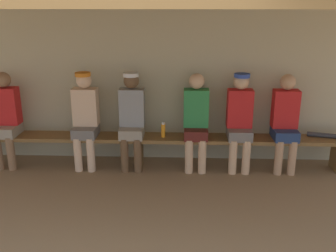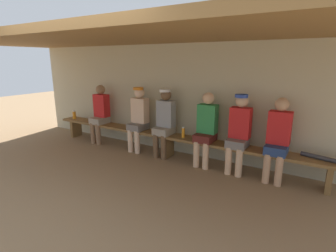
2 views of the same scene
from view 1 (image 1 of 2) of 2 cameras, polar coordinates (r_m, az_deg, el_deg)
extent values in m
plane|color=#8C6D4C|center=(4.21, -6.54, -14.52)|extent=(24.00, 24.00, 0.00)
cube|color=#B7AD8C|center=(5.66, -3.92, 6.16)|extent=(8.00, 0.20, 2.20)
cube|color=olive|center=(4.25, -6.20, 17.95)|extent=(8.00, 2.80, 0.12)
cube|color=brown|center=(5.41, -4.27, -1.74)|extent=(6.00, 0.36, 0.05)
cube|color=brown|center=(5.49, -4.22, -4.00)|extent=(0.08, 0.29, 0.41)
cube|color=gray|center=(5.37, -5.33, -0.84)|extent=(0.32, 0.40, 0.14)
cylinder|color=brown|center=(5.33, -6.42, -4.33)|extent=(0.11, 0.11, 0.48)
cylinder|color=brown|center=(5.31, -4.50, -4.38)|extent=(0.11, 0.11, 0.48)
cube|color=gray|center=(5.35, -5.32, 2.78)|extent=(0.34, 0.20, 0.52)
sphere|color=brown|center=(5.26, -5.44, 6.67)|extent=(0.21, 0.21, 0.21)
cylinder|color=white|center=(5.21, -5.53, 7.56)|extent=(0.21, 0.21, 0.05)
cube|color=gray|center=(5.86, -22.68, -0.56)|extent=(0.32, 0.40, 0.14)
cylinder|color=#8C6647|center=(5.78, -22.17, -3.80)|extent=(0.11, 0.11, 0.48)
cube|color=red|center=(5.85, -22.75, 2.76)|extent=(0.34, 0.20, 0.52)
sphere|color=#8C6647|center=(5.77, -23.19, 6.30)|extent=(0.21, 0.21, 0.21)
cube|color=navy|center=(5.50, 16.82, -1.09)|extent=(0.32, 0.40, 0.14)
cylinder|color=tan|center=(5.43, 16.02, -4.52)|extent=(0.11, 0.11, 0.48)
cylinder|color=tan|center=(5.48, 17.85, -4.51)|extent=(0.11, 0.11, 0.48)
cube|color=red|center=(5.48, 16.93, 2.45)|extent=(0.34, 0.20, 0.52)
sphere|color=tan|center=(5.40, 17.28, 6.23)|extent=(0.21, 0.21, 0.21)
cube|color=#591E19|center=(5.33, 4.11, -0.96)|extent=(0.32, 0.40, 0.14)
cylinder|color=#DBAD84|center=(5.28, 3.11, -4.50)|extent=(0.11, 0.11, 0.48)
cylinder|color=#DBAD84|center=(5.28, 5.06, -4.52)|extent=(0.11, 0.11, 0.48)
cube|color=#2D8442|center=(5.31, 4.16, 2.69)|extent=(0.34, 0.20, 0.52)
sphere|color=#DBAD84|center=(5.22, 4.25, 6.61)|extent=(0.21, 0.21, 0.21)
cube|color=slate|center=(5.49, -12.04, -0.74)|extent=(0.32, 0.40, 0.14)
cylinder|color=beige|center=(5.47, -13.15, -4.14)|extent=(0.11, 0.11, 0.48)
cylinder|color=beige|center=(5.42, -11.31, -4.20)|extent=(0.11, 0.11, 0.48)
cube|color=beige|center=(5.47, -12.06, 2.80)|extent=(0.34, 0.20, 0.52)
sphere|color=beige|center=(5.39, -12.31, 6.60)|extent=(0.21, 0.21, 0.21)
cylinder|color=orange|center=(5.33, -12.48, 7.46)|extent=(0.21, 0.21, 0.05)
cube|color=slate|center=(5.38, 10.45, -1.03)|extent=(0.32, 0.40, 0.14)
cylinder|color=#DBAD84|center=(5.32, 9.55, -4.54)|extent=(0.11, 0.11, 0.48)
cylinder|color=#DBAD84|center=(5.35, 11.46, -4.54)|extent=(0.11, 0.11, 0.48)
cube|color=red|center=(5.36, 10.54, 2.58)|extent=(0.34, 0.20, 0.52)
sphere|color=#DBAD84|center=(5.27, 10.76, 6.46)|extent=(0.21, 0.21, 0.21)
cylinder|color=#2D47A5|center=(5.22, 10.88, 7.34)|extent=(0.21, 0.21, 0.05)
cylinder|color=orange|center=(5.32, -0.72, -0.68)|extent=(0.06, 0.06, 0.18)
cylinder|color=white|center=(5.29, -0.72, 0.38)|extent=(0.04, 0.04, 0.02)
camera|label=2|loc=(2.17, 66.89, -2.80)|focal=27.78mm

